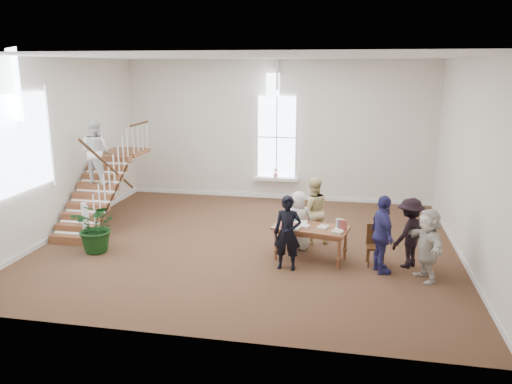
% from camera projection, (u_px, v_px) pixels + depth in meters
% --- Properties ---
extents(ground, '(10.00, 10.00, 0.00)m').
position_uv_depth(ground, '(249.00, 244.00, 12.40)').
color(ground, '#402A19').
rests_on(ground, ground).
extents(room_shell, '(10.49, 10.00, 10.00)m').
position_uv_depth(room_shell, '(276.00, 187.00, 16.49)').
color(room_shell, silver).
rests_on(room_shell, ground).
extents(staircase, '(1.10, 4.10, 2.92)m').
position_uv_depth(staircase, '(98.00, 167.00, 13.51)').
color(staircase, brown).
rests_on(staircase, ground).
extents(library_table, '(1.79, 1.14, 0.84)m').
position_uv_depth(library_table, '(310.00, 230.00, 11.24)').
color(library_table, brown).
rests_on(library_table, ground).
extents(police_officer, '(0.62, 0.43, 1.63)m').
position_uv_depth(police_officer, '(287.00, 233.00, 10.67)').
color(police_officer, black).
rests_on(police_officer, ground).
extents(elderly_woman, '(0.76, 0.57, 1.42)m').
position_uv_depth(elderly_woman, '(298.00, 221.00, 11.87)').
color(elderly_woman, beige).
rests_on(elderly_woman, ground).
extents(person_yellow, '(0.97, 0.86, 1.67)m').
position_uv_depth(person_yellow, '(313.00, 211.00, 12.26)').
color(person_yellow, beige).
rests_on(person_yellow, ground).
extents(woman_cluster_a, '(0.70, 1.07, 1.69)m').
position_uv_depth(woman_cluster_a, '(382.00, 235.00, 10.47)').
color(woman_cluster_a, navy).
rests_on(woman_cluster_a, ground).
extents(woman_cluster_b, '(1.09, 1.14, 1.55)m').
position_uv_depth(woman_cluster_b, '(409.00, 233.00, 10.81)').
color(woman_cluster_b, black).
rests_on(woman_cluster_b, ground).
extents(woman_cluster_c, '(0.91, 1.48, 1.52)m').
position_uv_depth(woman_cluster_c, '(427.00, 245.00, 10.14)').
color(woman_cluster_c, beige).
rests_on(woman_cluster_c, ground).
extents(floor_plant, '(1.11, 0.96, 1.23)m').
position_uv_depth(floor_plant, '(97.00, 227.00, 11.72)').
color(floor_plant, '#103311').
rests_on(floor_plant, ground).
extents(side_chair, '(0.42, 0.42, 0.90)m').
position_uv_depth(side_chair, '(375.00, 243.00, 11.02)').
color(side_chair, '#3C2010').
rests_on(side_chair, ground).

